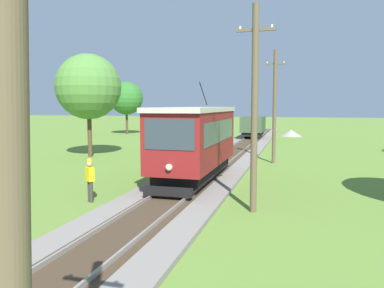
# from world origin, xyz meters

# --- Properties ---
(red_tram) EXTENTS (2.60, 8.54, 4.79)m
(red_tram) POSITION_xyz_m (0.00, 17.25, 2.19)
(red_tram) COLOR maroon
(red_tram) RESTS_ON rail_right
(freight_car) EXTENTS (2.40, 5.20, 2.31)m
(freight_car) POSITION_xyz_m (0.00, 42.85, 1.56)
(freight_car) COLOR #384C33
(freight_car) RESTS_ON rail_right
(utility_pole_foreground) EXTENTS (1.40, 0.54, 6.54)m
(utility_pole_foreground) POSITION_xyz_m (3.39, 0.86, 3.36)
(utility_pole_foreground) COLOR brown
(utility_pole_foreground) RESTS_ON ground
(utility_pole_near_tram) EXTENTS (1.40, 0.40, 7.43)m
(utility_pole_near_tram) POSITION_xyz_m (3.39, 12.80, 3.81)
(utility_pole_near_tram) COLOR brown
(utility_pole_near_tram) RESTS_ON ground
(utility_pole_mid) EXTENTS (1.40, 0.45, 7.57)m
(utility_pole_mid) POSITION_xyz_m (3.39, 25.04, 3.88)
(utility_pole_mid) COLOR brown
(utility_pole_mid) RESTS_ON ground
(gravel_pile) EXTENTS (2.74, 2.74, 0.84)m
(gravel_pile) POSITION_xyz_m (4.18, 48.59, 0.42)
(gravel_pile) COLOR gray
(gravel_pile) RESTS_ON ground
(track_worker) EXTENTS (0.45, 0.42, 1.78)m
(track_worker) POSITION_xyz_m (-3.14, 12.52, 0.98)
(track_worker) COLOR #38332D
(track_worker) RESTS_ON ground
(tree_left_near) EXTENTS (4.89, 4.89, 7.76)m
(tree_left_near) POSITION_xyz_m (-10.29, 24.51, 5.30)
(tree_left_near) COLOR #4C3823
(tree_left_near) RESTS_ON ground
(tree_right_near) EXTENTS (4.49, 4.49, 7.15)m
(tree_right_near) POSITION_xyz_m (-17.55, 46.21, 4.89)
(tree_right_near) COLOR #4C3823
(tree_right_near) RESTS_ON ground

